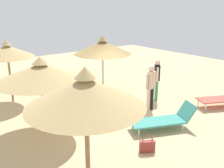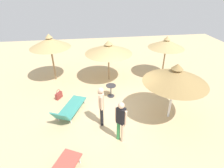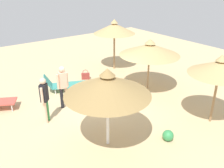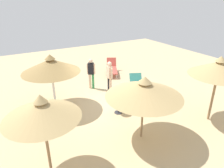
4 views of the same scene
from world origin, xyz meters
name	(u,v)px [view 2 (image 2 of 4)]	position (x,y,z in m)	size (l,w,h in m)	color
ground	(119,107)	(0.00, 0.00, -0.05)	(24.00, 24.00, 0.10)	tan
parasol_umbrella_center	(176,76)	(-1.03, -2.04, 2.04)	(2.57, 2.57, 2.55)	white
parasol_umbrella_back	(109,49)	(2.81, 0.13, 1.95)	(2.68, 2.68, 2.41)	olive
parasol_umbrella_far_right	(166,44)	(2.75, -3.23, 2.10)	(2.10, 2.10, 2.55)	olive
parasol_umbrella_front	(50,43)	(3.29, 3.34, 2.29)	(2.26, 2.26, 2.78)	olive
lounge_chair_far_left	(69,109)	(-0.31, 2.29, 0.33)	(2.18, 1.46, 0.79)	teal
person_standing_edge	(101,104)	(-1.06, 0.93, 1.01)	(0.48, 0.23, 1.75)	beige
person_standing_near_right	(121,119)	(-2.07, 0.32, 1.00)	(0.36, 0.38, 1.73)	beige
handbag	(59,95)	(1.13, 2.92, 0.18)	(0.43, 0.34, 0.52)	maroon
side_table_round	(111,89)	(0.95, 0.26, 0.44)	(0.51, 0.51, 0.64)	#2D2D33
beach_ball	(174,92)	(0.62, -3.08, 0.18)	(0.37, 0.37, 0.37)	#338C4C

